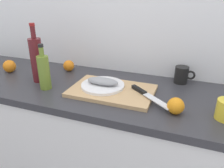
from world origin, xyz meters
name	(u,v)px	position (x,y,z in m)	size (l,w,h in m)	color
back_wall	(102,17)	(0.00, 0.33, 1.25)	(3.20, 0.05, 2.50)	white
kitchen_counter	(85,145)	(0.00, 0.00, 0.45)	(2.00, 0.60, 0.90)	white
cutting_board	(112,91)	(0.21, -0.04, 0.91)	(0.45, 0.29, 0.02)	tan
white_plate	(103,85)	(0.15, -0.02, 0.93)	(0.24, 0.24, 0.01)	white
fish_fillet	(103,81)	(0.15, -0.02, 0.95)	(0.18, 0.08, 0.04)	gray
chef_knife	(145,94)	(0.39, -0.05, 0.93)	(0.24, 0.21, 0.02)	silver
olive_oil_bottle	(44,71)	(-0.17, -0.12, 1.00)	(0.06, 0.06, 0.26)	olive
wine_bottle	(37,59)	(-0.27, -0.04, 1.04)	(0.07, 0.07, 0.35)	#59191E
coffee_mug_0	(182,75)	(0.55, 0.24, 0.95)	(0.12, 0.08, 0.10)	black
orange_0	(69,66)	(-0.19, 0.18, 0.94)	(0.07, 0.07, 0.07)	orange
orange_1	(9,66)	(-0.55, 0.02, 0.94)	(0.08, 0.08, 0.08)	orange
orange_2	(176,106)	(0.55, -0.14, 0.94)	(0.08, 0.08, 0.08)	orange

